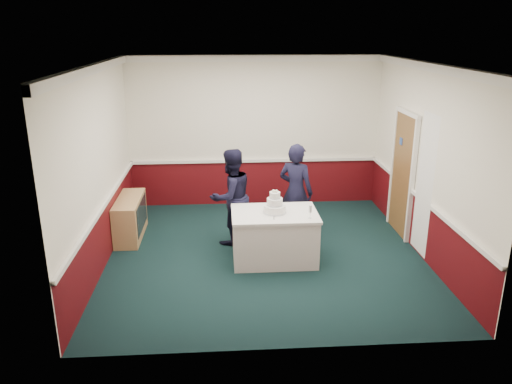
{
  "coord_description": "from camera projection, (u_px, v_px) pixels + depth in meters",
  "views": [
    {
      "loc": [
        -0.65,
        -7.32,
        3.49
      ],
      "look_at": [
        -0.15,
        -0.1,
        1.1
      ],
      "focal_mm": 35.0,
      "sensor_mm": 36.0,
      "label": 1
    }
  ],
  "objects": [
    {
      "name": "sideboard",
      "position": [
        130.0,
        218.0,
        8.66
      ],
      "size": [
        0.41,
        1.2,
        0.7
      ],
      "color": "tan",
      "rests_on": "ground"
    },
    {
      "name": "wedding_cake",
      "position": [
        275.0,
        206.0,
        7.62
      ],
      "size": [
        0.35,
        0.35,
        0.36
      ],
      "color": "white",
      "rests_on": "cake_table"
    },
    {
      "name": "cake_table",
      "position": [
        274.0,
        236.0,
        7.77
      ],
      "size": [
        1.32,
        0.92,
        0.79
      ],
      "color": "white",
      "rests_on": "ground"
    },
    {
      "name": "person_man",
      "position": [
        231.0,
        197.0,
        8.29
      ],
      "size": [
        1.0,
        0.95,
        1.63
      ],
      "primitive_type": "imported",
      "rotation": [
        0.0,
        0.0,
        3.74
      ],
      "color": "black",
      "rests_on": "ground"
    },
    {
      "name": "room_shell",
      "position": [
        267.0,
        127.0,
        8.04
      ],
      "size": [
        5.0,
        5.0,
        3.0
      ],
      "color": "white",
      "rests_on": "ground"
    },
    {
      "name": "champagne_flute",
      "position": [
        310.0,
        210.0,
        7.38
      ],
      "size": [
        0.05,
        0.05,
        0.21
      ],
      "color": "silver",
      "rests_on": "cake_table"
    },
    {
      "name": "cake_knife",
      "position": [
        274.0,
        217.0,
        7.46
      ],
      "size": [
        0.04,
        0.22,
        0.0
      ],
      "primitive_type": "cube",
      "rotation": [
        0.0,
        0.0,
        -0.12
      ],
      "color": "silver",
      "rests_on": "cake_table"
    },
    {
      "name": "person_woman",
      "position": [
        296.0,
        192.0,
        8.46
      ],
      "size": [
        0.73,
        0.67,
        1.68
      ],
      "primitive_type": "imported",
      "rotation": [
        0.0,
        0.0,
        2.57
      ],
      "color": "black",
      "rests_on": "ground"
    },
    {
      "name": "ground",
      "position": [
        265.0,
        254.0,
        8.07
      ],
      "size": [
        5.0,
        5.0,
        0.0
      ],
      "primitive_type": "plane",
      "color": "black",
      "rests_on": "ground"
    }
  ]
}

